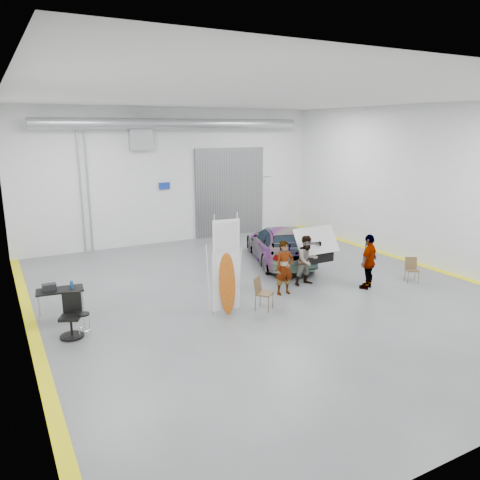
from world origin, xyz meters
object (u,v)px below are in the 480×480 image
surfboard_display (227,274)px  folding_chair_near (264,300)px  person_b (307,260)px  person_a (284,268)px  folding_chair_far (411,275)px  person_c (369,261)px  shop_stool (84,325)px  sedan_car (280,244)px  work_table (57,290)px  office_chair (70,318)px

surfboard_display → folding_chair_near: bearing=-10.0°
person_b → folding_chair_near: bearing=-153.6°
person_a → folding_chair_near: size_ratio=1.79×
surfboard_display → folding_chair_far: bearing=0.0°
person_b → folding_chair_far: (3.30, -1.49, -0.58)m
person_c → surfboard_display: bearing=-28.0°
surfboard_display → shop_stool: bearing=179.6°
person_a → surfboard_display: bearing=-164.6°
sedan_car → person_a: 3.65m
sedan_car → work_table: sedan_car is taller
person_c → sedan_car: bearing=-102.6°
folding_chair_near → shop_stool: folding_chair_near is taller
office_chair → person_c: bearing=18.8°
office_chair → person_a: bearing=24.1°
folding_chair_far → person_b: bearing=-173.9°
shop_stool → folding_chair_near: bearing=-7.2°
sedan_car → shop_stool: (-8.03, -3.32, -0.39)m
work_table → office_chair: 1.54m
shop_stool → person_a: bearing=1.8°
surfboard_display → person_a: bearing=18.0°
person_b → folding_chair_near: 2.75m
sedan_car → person_b: 2.82m
person_c → folding_chair_far: person_c is taller
person_b → person_c: 1.99m
person_b → surfboard_display: (-3.45, -0.94, 0.32)m
person_c → work_table: 9.54m
folding_chair_near → folding_chair_far: (5.71, -0.28, -0.04)m
person_a → work_table: person_a is taller
surfboard_display → person_b: bearing=19.9°
sedan_car → person_c: bearing=120.8°
folding_chair_near → work_table: (-5.30, 2.29, 0.48)m
person_b → person_c: person_c is taller
sedan_car → person_a: (-1.88, -3.13, 0.16)m
person_a → shop_stool: (-6.15, -0.19, -0.55)m
folding_chair_far → office_chair: (-10.92, 1.06, 0.23)m
person_c → work_table: person_c is taller
person_a → surfboard_display: surfboard_display is taller
work_table → office_chair: bearing=-86.8°
person_c → folding_chair_near: 4.00m
work_table → office_chair: size_ratio=1.17×
surfboard_display → folding_chair_near: 1.38m
work_table → person_c: bearing=-14.1°
folding_chair_near → folding_chair_far: 5.71m
person_b → shop_stool: (-7.32, -0.59, -0.54)m
shop_stool → office_chair: (-0.30, 0.16, 0.18)m
folding_chair_near → office_chair: size_ratio=0.87×
shop_stool → office_chair: 0.38m
sedan_car → person_a: bearing=77.9°
sedan_car → shop_stool: bearing=41.4°
sedan_car → person_a: person_a is taller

